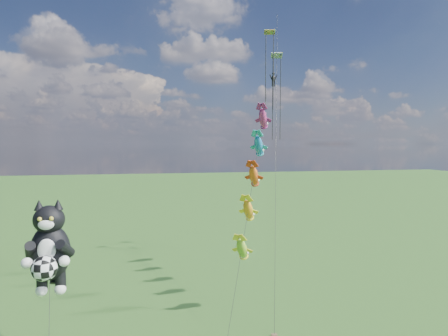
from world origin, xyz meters
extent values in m
cylinder|color=black|center=(0.87, 1.79, 2.68)|extent=(0.44, 2.69, 5.07)
ellipsoid|color=black|center=(0.67, 3.43, 6.86)|extent=(2.51, 2.15, 3.31)
ellipsoid|color=black|center=(0.67, 3.32, 8.83)|extent=(1.96, 1.82, 1.68)
cone|color=black|center=(0.15, 3.32, 9.71)|extent=(0.65, 0.65, 0.62)
cone|color=black|center=(1.19, 3.32, 9.71)|extent=(0.65, 0.65, 0.62)
ellipsoid|color=white|center=(0.67, 2.65, 8.67)|extent=(0.92, 0.55, 0.60)
ellipsoid|color=white|center=(0.67, 2.65, 7.17)|extent=(1.08, 0.53, 1.37)
sphere|color=gold|center=(0.36, 2.58, 9.01)|extent=(0.25, 0.25, 0.25)
sphere|color=gold|center=(0.98, 2.58, 9.01)|extent=(0.25, 0.25, 0.25)
sphere|color=white|center=(-0.31, 2.34, 6.60)|extent=(0.62, 0.62, 0.62)
sphere|color=white|center=(1.65, 2.34, 6.60)|extent=(0.62, 0.62, 0.62)
sphere|color=white|center=(0.15, 3.27, 4.64)|extent=(0.66, 0.66, 0.66)
sphere|color=white|center=(1.19, 3.27, 4.64)|extent=(0.66, 0.66, 0.66)
sphere|color=white|center=(0.67, 2.03, 6.34)|extent=(1.41, 1.41, 1.41)
cylinder|color=black|center=(14.85, 10.28, 9.41)|extent=(7.25, 14.11, 18.54)
ellipsoid|color=green|center=(13.26, 7.19, 5.34)|extent=(1.60, 2.15, 2.20)
ellipsoid|color=red|center=(14.27, 9.16, 7.93)|extent=(1.60, 2.15, 2.20)
ellipsoid|color=orange|center=(15.28, 11.13, 10.52)|extent=(1.60, 2.15, 2.20)
ellipsoid|color=blue|center=(16.29, 13.10, 13.11)|extent=(1.60, 2.15, 2.20)
ellipsoid|color=#D83373|center=(17.30, 15.07, 15.71)|extent=(1.60, 2.15, 2.20)
cube|color=brown|center=(14.72, 3.81, 0.11)|extent=(0.40, 0.30, 0.22)
cylinder|color=black|center=(17.52, 11.86, 13.78)|extent=(5.64, 16.15, 27.28)
cube|color=#15964D|center=(18.63, 17.26, 24.60)|extent=(1.19, 0.89, 0.48)
cylinder|color=black|center=(18.24, 17.26, 20.59)|extent=(0.08, 0.08, 8.01)
cylinder|color=black|center=(19.01, 17.26, 20.59)|extent=(0.08, 0.08, 8.01)
cube|color=#1E29D8|center=(20.33, 19.92, 22.95)|extent=(1.33, 1.03, 0.61)
cylinder|color=black|center=(19.90, 19.92, 18.23)|extent=(0.08, 0.08, 9.45)
cylinder|color=black|center=(20.75, 19.92, 18.23)|extent=(0.08, 0.08, 9.45)
camera|label=1|loc=(6.47, -19.85, 13.23)|focal=30.00mm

